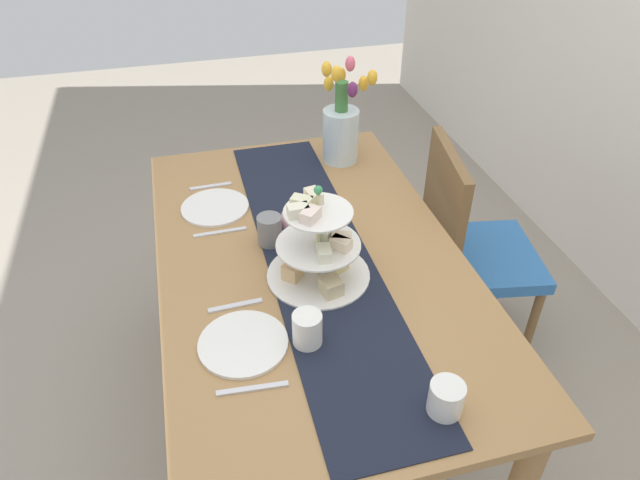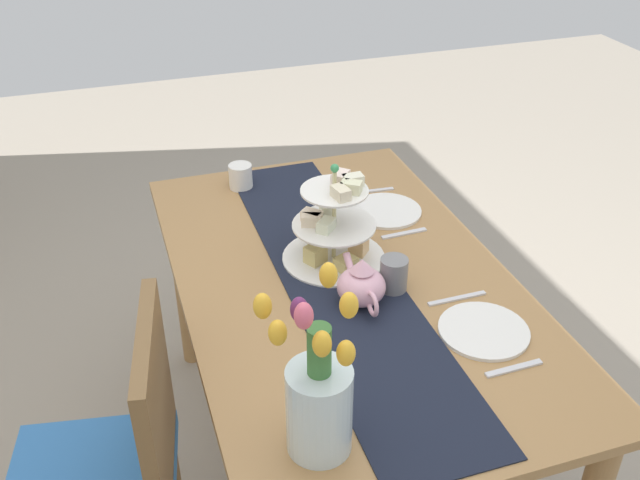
% 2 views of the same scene
% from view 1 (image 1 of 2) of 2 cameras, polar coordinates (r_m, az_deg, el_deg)
% --- Properties ---
extents(ground_plane, '(8.00, 8.00, 0.00)m').
position_cam_1_polar(ground_plane, '(2.30, -0.76, -16.73)').
color(ground_plane, gray).
extents(dining_table, '(1.52, 0.91, 0.77)m').
position_cam_1_polar(dining_table, '(1.81, -0.93, -4.45)').
color(dining_table, '#A37747').
rests_on(dining_table, ground_plane).
extents(chair_left, '(0.49, 0.49, 0.91)m').
position_cam_1_polar(chair_left, '(2.29, 14.50, -0.46)').
color(chair_left, brown).
rests_on(chair_left, ground_plane).
extents(table_runner, '(1.46, 0.31, 0.00)m').
position_cam_1_polar(table_runner, '(1.74, -0.33, -1.48)').
color(table_runner, black).
rests_on(table_runner, dining_table).
extents(tiered_cake_stand, '(0.30, 0.30, 0.30)m').
position_cam_1_polar(tiered_cake_stand, '(1.60, -0.13, -0.99)').
color(tiered_cake_stand, beige).
rests_on(tiered_cake_stand, table_runner).
extents(teapot, '(0.24, 0.13, 0.14)m').
position_cam_1_polar(teapot, '(1.80, -1.95, 2.27)').
color(teapot, '#E5A8BC').
rests_on(teapot, table_runner).
extents(tulip_vase, '(0.17, 0.18, 0.40)m').
position_cam_1_polar(tulip_vase, '(2.18, 2.15, 11.27)').
color(tulip_vase, silver).
rests_on(tulip_vase, dining_table).
extents(cream_jug, '(0.08, 0.08, 0.08)m').
position_cam_1_polar(cream_jug, '(1.34, 12.48, -15.25)').
color(cream_jug, white).
rests_on(cream_jug, dining_table).
extents(dinner_plate_left, '(0.23, 0.23, 0.01)m').
position_cam_1_polar(dinner_plate_left, '(1.98, -10.45, 3.23)').
color(dinner_plate_left, white).
rests_on(dinner_plate_left, dining_table).
extents(fork_left, '(0.02, 0.15, 0.01)m').
position_cam_1_polar(fork_left, '(2.10, -10.88, 5.31)').
color(fork_left, silver).
rests_on(fork_left, dining_table).
extents(knife_left, '(0.02, 0.17, 0.01)m').
position_cam_1_polar(knife_left, '(1.86, -9.96, 0.78)').
color(knife_left, silver).
rests_on(knife_left, dining_table).
extents(dinner_plate_right, '(0.23, 0.23, 0.01)m').
position_cam_1_polar(dinner_plate_right, '(1.48, -7.70, -10.20)').
color(dinner_plate_right, white).
rests_on(dinner_plate_right, dining_table).
extents(fork_right, '(0.02, 0.15, 0.01)m').
position_cam_1_polar(fork_right, '(1.59, -8.47, -6.50)').
color(fork_right, silver).
rests_on(fork_right, dining_table).
extents(knife_right, '(0.03, 0.17, 0.01)m').
position_cam_1_polar(knife_right, '(1.39, -6.77, -14.53)').
color(knife_right, silver).
rests_on(knife_right, dining_table).
extents(mug_grey, '(0.08, 0.08, 0.09)m').
position_cam_1_polar(mug_grey, '(1.77, -5.05, 1.01)').
color(mug_grey, slate).
rests_on(mug_grey, table_runner).
extents(mug_white_text, '(0.08, 0.08, 0.09)m').
position_cam_1_polar(mug_white_text, '(1.44, -1.28, -8.93)').
color(mug_white_text, white).
rests_on(mug_white_text, dining_table).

